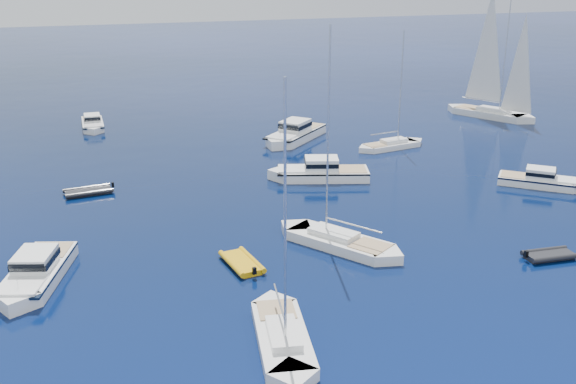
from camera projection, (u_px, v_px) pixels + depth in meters
motor_cruiser_left at (37, 282)px, 41.61m from camera, size 5.67×10.00×2.51m
motor_cruiser_centre at (319, 179)px, 61.27m from camera, size 10.42×5.92×2.61m
motor_cruiser_far_r at (541, 186)px, 59.30m from camera, size 7.73×7.22×2.13m
motor_cruiser_distant at (294, 140)px, 74.50m from camera, size 10.27×9.94×2.87m
motor_cruiser_horizon at (93, 128)px, 79.90m from camera, size 2.58×8.03×2.10m
sailboat_fore at (283, 344)px, 34.92m from camera, size 4.34×10.33×14.74m
sailboat_mid_r at (338, 246)px, 46.84m from camera, size 8.22×10.53×15.81m
sailboat_centre at (391, 148)px, 71.40m from camera, size 8.97×3.69×12.81m
sailboat_sails_r at (489, 117)px, 85.65m from camera, size 8.84×12.70×18.58m
tender_yellow at (242, 266)px, 43.86m from camera, size 2.73×4.38×0.95m
tender_grey_near at (549, 258)px, 44.95m from camera, size 3.78×2.26×0.95m
tender_grey_far at (88, 194)px, 57.36m from camera, size 4.46×2.72×0.95m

